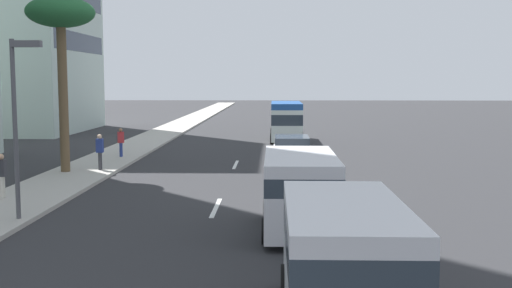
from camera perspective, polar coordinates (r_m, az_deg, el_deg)
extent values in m
plane|color=#2D2D30|center=(37.27, -1.42, -0.87)|extent=(198.00, 198.00, 0.00)
cube|color=#B2ADA3|center=(38.31, -12.12, -0.71)|extent=(162.00, 3.20, 0.15)
cube|color=silver|center=(21.49, -3.75, -5.94)|extent=(3.20, 0.16, 0.01)
cube|color=silver|center=(32.27, -1.91, -1.93)|extent=(3.20, 0.16, 0.01)
cube|color=silver|center=(31.43, 3.33, -1.12)|extent=(4.56, 1.85, 0.78)
cube|color=#38424C|center=(31.13, 3.35, 0.13)|extent=(2.51, 1.70, 0.64)
cylinder|color=black|center=(32.85, 1.77, -1.24)|extent=(0.64, 0.22, 0.64)
cylinder|color=black|center=(32.90, 4.74, -1.24)|extent=(0.64, 0.22, 0.64)
cylinder|color=black|center=(30.05, 1.78, -1.91)|extent=(0.64, 0.22, 0.64)
cylinder|color=black|center=(30.10, 5.02, -1.92)|extent=(0.64, 0.22, 0.64)
cube|color=silver|center=(11.19, 8.21, -10.68)|extent=(4.70, 2.08, 2.08)
cube|color=#2D3842|center=(11.07, 8.25, -8.41)|extent=(4.71, 2.08, 0.50)
cylinder|color=black|center=(12.73, 2.89, -12.70)|extent=(0.72, 0.24, 0.72)
cylinder|color=black|center=(12.93, 11.89, -12.53)|extent=(0.72, 0.24, 0.72)
cube|color=silver|center=(18.03, 4.14, -4.27)|extent=(4.93, 2.06, 2.07)
cube|color=#2D3842|center=(17.96, 4.15, -2.84)|extent=(4.94, 2.06, 0.50)
cylinder|color=black|center=(19.64, 1.07, -6.01)|extent=(0.72, 0.24, 0.72)
cylinder|color=black|center=(19.72, 6.79, -6.01)|extent=(0.72, 0.24, 0.72)
cylinder|color=black|center=(16.76, 0.96, -8.11)|extent=(0.72, 0.24, 0.72)
cylinder|color=black|center=(16.85, 7.69, -8.09)|extent=(0.72, 0.24, 0.72)
cube|color=silver|center=(44.48, 2.82, 1.95)|extent=(6.69, 2.14, 2.19)
cube|color=#1E4C93|center=(44.41, 2.83, 3.63)|extent=(6.69, 2.14, 0.42)
cube|color=#28333D|center=(44.46, 2.83, 2.48)|extent=(6.70, 2.14, 0.73)
cylinder|color=black|center=(46.48, 1.52, 1.00)|extent=(0.84, 0.26, 0.84)
cylinder|color=black|center=(46.52, 4.02, 0.99)|extent=(0.84, 0.26, 0.84)
cylinder|color=black|center=(42.62, 1.50, 0.55)|extent=(0.84, 0.26, 0.84)
cylinder|color=black|center=(42.66, 4.23, 0.54)|extent=(0.84, 0.26, 0.84)
cylinder|color=#333338|center=(30.25, -14.35, -1.57)|extent=(0.14, 0.14, 0.83)
cylinder|color=#333338|center=(30.40, -14.27, -1.53)|extent=(0.14, 0.14, 0.83)
cube|color=navy|center=(30.24, -14.35, -0.16)|extent=(0.25, 0.34, 0.66)
sphere|color=beige|center=(30.20, -14.37, 0.68)|extent=(0.22, 0.22, 0.22)
cylinder|color=navy|center=(35.18, -12.49, -0.54)|extent=(0.14, 0.14, 0.78)
cylinder|color=navy|center=(35.33, -12.43, -0.51)|extent=(0.14, 0.14, 0.78)
cube|color=red|center=(35.19, -12.48, 0.61)|extent=(0.36, 0.39, 0.62)
sphere|color=#9E7251|center=(35.15, -12.50, 1.28)|extent=(0.21, 0.21, 0.21)
cylinder|color=beige|center=(24.18, -22.63, -3.76)|extent=(0.14, 0.14, 0.79)
cylinder|color=beige|center=(24.33, -22.48, -3.70)|extent=(0.14, 0.14, 0.79)
cube|color=#333338|center=(24.15, -22.62, -2.08)|extent=(0.26, 0.35, 0.62)
sphere|color=tan|center=(24.10, -22.66, -1.10)|extent=(0.21, 0.21, 0.21)
cylinder|color=brown|center=(29.98, -17.51, 4.12)|extent=(0.43, 0.43, 6.93)
ellipsoid|color=#236033|center=(30.13, -17.75, 11.62)|extent=(3.13, 3.13, 1.41)
cylinder|color=#4C4C51|center=(20.15, -21.51, 1.22)|extent=(0.14, 0.14, 5.53)
cube|color=#4C4C51|center=(19.95, -20.60, 8.73)|extent=(0.24, 0.90, 0.20)
cube|color=#2D3847|center=(55.19, -16.05, 9.07)|extent=(12.90, 0.08, 1.59)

